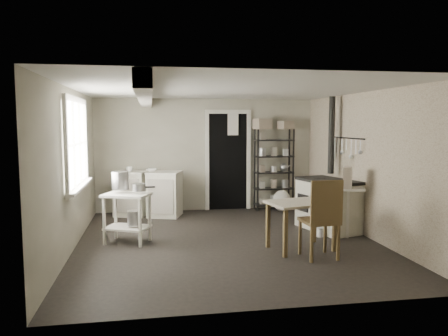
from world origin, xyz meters
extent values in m
plane|color=black|center=(0.00, 0.00, 0.00)|extent=(5.00, 5.00, 0.00)
plane|color=silver|center=(0.00, 0.00, 2.30)|extent=(5.00, 5.00, 0.00)
cube|color=#B2AD98|center=(0.00, 2.50, 1.15)|extent=(4.50, 0.02, 2.30)
cube|color=#B2AD98|center=(0.00, -2.50, 1.15)|extent=(4.50, 0.02, 2.30)
cube|color=#B2AD98|center=(-2.25, 0.00, 1.15)|extent=(0.02, 5.00, 2.30)
cube|color=#B2AD98|center=(2.25, 0.00, 1.15)|extent=(0.02, 5.00, 2.30)
cylinder|color=silver|center=(-1.60, 0.27, 0.94)|extent=(0.29, 0.29, 0.27)
cylinder|color=silver|center=(-1.32, 0.13, 0.85)|extent=(0.24, 0.24, 0.11)
cylinder|color=silver|center=(-1.40, 0.12, 0.39)|extent=(0.24, 0.24, 0.23)
imported|color=white|center=(-1.13, 2.09, 0.96)|extent=(0.31, 0.31, 0.07)
imported|color=white|center=(-1.55, 2.06, 0.97)|extent=(0.13, 0.13, 0.10)
imported|color=white|center=(1.10, 2.30, 1.36)|extent=(0.10, 0.10, 0.17)
cube|color=#C2B39C|center=(1.15, 2.36, 2.01)|extent=(0.38, 0.35, 0.22)
cube|color=#C2B39C|center=(1.63, 2.29, 1.99)|extent=(0.33, 0.32, 0.17)
cube|color=#C2B39C|center=(1.86, -0.16, 1.01)|extent=(0.21, 0.25, 0.33)
imported|color=white|center=(1.16, -0.71, 0.81)|extent=(0.14, 0.14, 0.10)
ellipsoid|color=silver|center=(1.50, 2.07, 0.24)|extent=(0.41, 0.36, 0.44)
cylinder|color=white|center=(1.51, 0.01, 0.08)|extent=(0.13, 0.13, 0.15)
camera|label=1|loc=(-1.14, -6.45, 1.80)|focal=35.00mm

